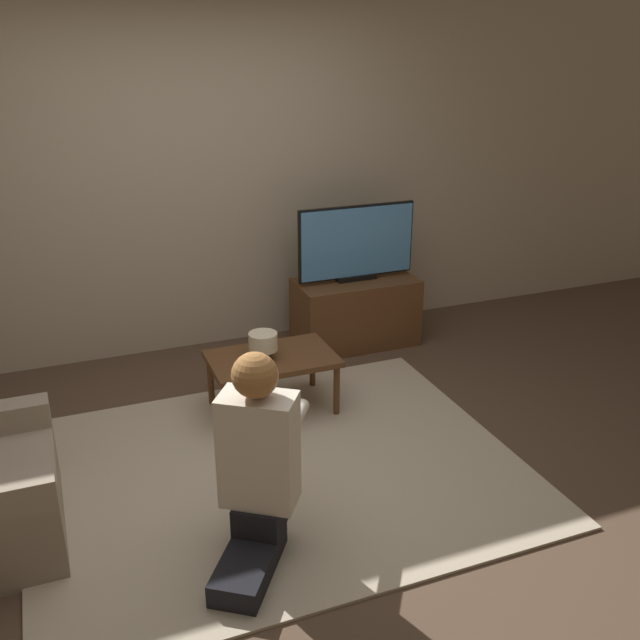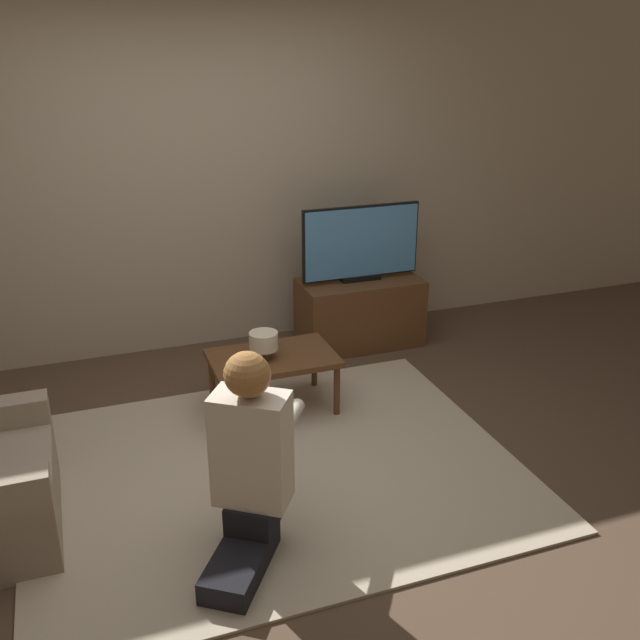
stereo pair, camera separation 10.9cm
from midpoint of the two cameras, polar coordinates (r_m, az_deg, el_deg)
name	(u,v)px [view 2 (the right image)]	position (r m, az deg, el deg)	size (l,w,h in m)	color
ground_plane	(275,471)	(4.07, -2.86, -12.00)	(10.00, 10.00, 0.00)	brown
wall_back	(195,177)	(5.34, -9.42, 11.22)	(10.00, 0.06, 2.60)	tan
rug	(275,470)	(4.06, -2.86, -11.91)	(2.65, 2.12, 0.02)	#BCAD93
tv_stand	(360,312)	(5.52, 3.76, 0.61)	(0.92, 0.47, 0.52)	brown
tv	(361,243)	(5.35, 3.89, 6.15)	(0.92, 0.08, 0.57)	black
coffee_table	(273,362)	(4.51, -3.11, -3.38)	(0.79, 0.51, 0.39)	brown
person_kneeling	(250,457)	(3.25, -4.64, -10.88)	(0.68, 0.84, 1.01)	black
table_lamp	(264,343)	(4.43, -3.83, -1.82)	(0.18, 0.18, 0.17)	#4C3823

